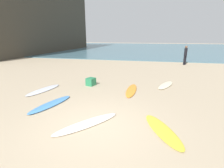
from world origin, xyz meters
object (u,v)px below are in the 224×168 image
surfboard_3 (87,123)px  surfboard_4 (166,85)px  surfboard_1 (51,104)px  surfboard_0 (131,90)px  beachgoer_near (185,54)px  surfboard_2 (163,130)px  surfboard_5 (44,90)px  beach_cooler (91,82)px

surfboard_3 → surfboard_4: surfboard_4 is taller
surfboard_1 → surfboard_4: bearing=54.2°
surfboard_0 → surfboard_4: bearing=-142.7°
beachgoer_near → surfboard_2: bearing=-146.1°
surfboard_0 → surfboard_5: size_ratio=1.04×
surfboard_5 → beach_cooler: size_ratio=4.68×
surfboard_2 → surfboard_4: (0.55, 5.01, 0.01)m
surfboard_3 → surfboard_4: bearing=100.0°
surfboard_0 → beachgoer_near: 10.16m
surfboard_0 → beach_cooler: (-2.42, 0.53, 0.19)m
surfboard_4 → surfboard_5: surfboard_4 is taller
surfboard_0 → beachgoer_near: size_ratio=1.24×
surfboard_3 → beach_cooler: (-1.33, 4.29, 0.19)m
beachgoer_near → surfboard_4: bearing=-150.4°
surfboard_2 → beach_cooler: 5.63m
surfboard_3 → surfboard_0: bearing=114.0°
surfboard_0 → surfboard_4: size_ratio=1.18×
surfboard_0 → surfboard_1: size_ratio=1.04×
surfboard_3 → beach_cooler: size_ratio=5.08×
surfboard_4 → beach_cooler: bearing=34.1°
beachgoer_near → surfboard_1: bearing=-165.4°
surfboard_2 → beach_cooler: (-3.74, 4.20, 0.19)m
surfboard_0 → surfboard_3: (-1.09, -3.77, -0.00)m
surfboard_0 → surfboard_2: size_ratio=1.11×
beachgoer_near → surfboard_3: bearing=-155.6°
surfboard_1 → surfboard_5: (-1.45, 1.68, -0.01)m
surfboard_4 → beach_cooler: (-4.28, -0.81, 0.17)m
surfboard_0 → surfboard_1: (-3.13, -2.57, 0.01)m
beach_cooler → surfboard_0: bearing=-12.3°
surfboard_0 → surfboard_4: 2.29m
surfboard_4 → beachgoer_near: size_ratio=1.05×
surfboard_1 → beach_cooler: bearing=93.2°
surfboard_0 → surfboard_2: (1.32, -3.67, -0.00)m
surfboard_0 → beach_cooler: size_ratio=4.88×
surfboard_2 → surfboard_5: bearing=-49.9°
surfboard_2 → beach_cooler: bearing=-73.1°
surfboard_4 → beachgoer_near: (2.47, 7.80, 1.00)m
surfboard_2 → beachgoer_near: (3.01, 12.81, 1.01)m
surfboard_3 → surfboard_4: (2.95, 5.10, 0.01)m
surfboard_1 → surfboard_0: bearing=55.6°
surfboard_3 → beach_cooler: beach_cooler is taller
surfboard_0 → surfboard_3: 3.92m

